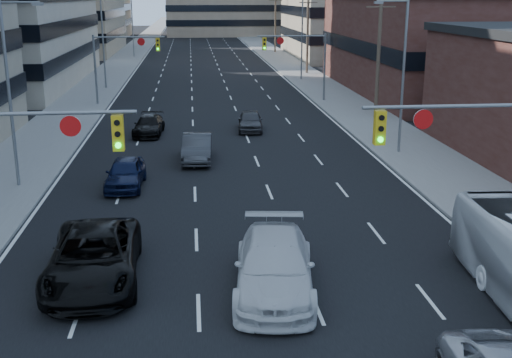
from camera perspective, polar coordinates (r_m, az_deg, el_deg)
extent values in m
cube|color=black|center=(141.85, -5.12, 12.22)|extent=(18.00, 300.00, 0.02)
cube|color=slate|center=(142.16, -9.86, 12.09)|extent=(5.00, 300.00, 0.15)
cube|color=slate|center=(142.46, -0.38, 12.33)|extent=(5.00, 300.00, 0.15)
cube|color=gray|center=(113.73, -17.59, 14.68)|extent=(20.00, 30.00, 16.00)
cube|color=#472119|center=(66.91, 17.31, 11.27)|extent=(20.00, 30.00, 9.00)
cube|color=gray|center=(103.12, 9.64, 14.56)|extent=(22.00, 28.00, 14.00)
cube|color=gray|center=(145.56, 7.94, 14.59)|extent=(22.00, 22.00, 12.00)
cylinder|color=slate|center=(20.44, -19.70, 5.50)|extent=(6.50, 0.12, 0.12)
cube|color=gold|center=(20.09, -12.16, 4.01)|extent=(0.35, 0.28, 1.10)
cylinder|color=black|center=(19.86, -12.27, 4.91)|extent=(0.18, 0.06, 0.18)
cylinder|color=black|center=(19.93, -12.21, 3.92)|extent=(0.18, 0.06, 0.18)
cylinder|color=#0CE526|center=(20.00, -12.15, 2.94)|extent=(0.18, 0.06, 0.18)
cylinder|color=white|center=(20.21, -16.17, 4.54)|extent=(0.64, 0.06, 0.64)
cylinder|color=slate|center=(21.61, 17.82, 6.19)|extent=(6.50, 0.12, 0.12)
cube|color=gold|center=(20.82, 10.94, 4.50)|extent=(0.35, 0.28, 1.10)
cylinder|color=black|center=(20.60, 11.11, 5.36)|extent=(0.18, 0.06, 0.18)
cylinder|color=black|center=(20.67, 11.06, 4.41)|extent=(0.18, 0.06, 0.18)
cylinder|color=#0CE526|center=(20.74, 11.01, 3.46)|extent=(0.18, 0.06, 0.18)
cylinder|color=white|center=(21.19, 14.64, 5.15)|extent=(0.64, 0.06, 0.64)
cylinder|color=slate|center=(57.46, -14.09, 9.34)|extent=(0.18, 0.18, 6.00)
cylinder|color=slate|center=(56.88, -11.22, 12.28)|extent=(6.00, 0.12, 0.12)
cube|color=gold|center=(56.75, -8.72, 11.73)|extent=(0.35, 0.28, 1.10)
cylinder|color=black|center=(56.57, -8.75, 12.07)|extent=(0.18, 0.06, 0.18)
cylinder|color=black|center=(56.59, -8.73, 11.72)|extent=(0.18, 0.06, 0.18)
cylinder|color=#0CE526|center=(56.62, -8.72, 11.37)|extent=(0.18, 0.06, 0.18)
cylinder|color=white|center=(56.79, -10.18, 11.92)|extent=(0.64, 0.06, 0.64)
cylinder|color=slate|center=(58.10, 6.11, 9.79)|extent=(0.18, 0.18, 6.00)
cylinder|color=slate|center=(57.33, 3.19, 12.58)|extent=(6.00, 0.12, 0.12)
cube|color=gold|center=(57.05, 0.74, 11.93)|extent=(0.35, 0.28, 1.10)
cylinder|color=black|center=(56.87, 0.76, 12.27)|extent=(0.18, 0.06, 0.18)
cylinder|color=black|center=(56.89, 0.76, 11.92)|extent=(0.18, 0.06, 0.18)
cylinder|color=#0CE526|center=(56.92, 0.76, 11.57)|extent=(0.18, 0.06, 0.18)
cylinder|color=white|center=(57.18, 2.18, 12.18)|extent=(0.64, 0.06, 0.64)
cylinder|color=#4C3D2D|center=(49.71, 10.87, 11.45)|extent=(0.28, 0.28, 11.00)
cube|color=#4C3D2D|center=(49.57, 11.05, 14.79)|extent=(2.20, 0.10, 0.10)
cylinder|color=#4C3D2D|center=(78.89, 4.62, 13.26)|extent=(0.28, 0.28, 11.00)
cube|color=#4C3D2D|center=(78.80, 4.67, 15.37)|extent=(2.20, 0.10, 0.10)
cylinder|color=#4C3D2D|center=(108.52, 1.73, 14.04)|extent=(0.28, 0.28, 11.00)
cube|color=#4C3D2D|center=(108.46, 1.74, 15.57)|extent=(2.20, 0.10, 0.10)
cylinder|color=slate|center=(33.05, -21.06, 6.77)|extent=(0.16, 0.16, 9.00)
cylinder|color=slate|center=(32.49, -20.27, 14.53)|extent=(1.80, 0.10, 0.10)
cube|color=slate|center=(32.31, -18.84, 14.51)|extent=(0.50, 0.22, 0.14)
cylinder|color=slate|center=(67.27, -13.43, 11.57)|extent=(0.16, 0.16, 9.00)
cylinder|color=slate|center=(102.02, -10.91, 13.08)|extent=(0.16, 0.16, 9.00)
cylinder|color=slate|center=(38.85, 12.94, 8.65)|extent=(0.16, 0.16, 9.00)
cylinder|color=slate|center=(38.29, 12.04, 15.22)|extent=(1.80, 0.10, 0.10)
cube|color=slate|center=(38.06, 10.84, 15.16)|extent=(0.50, 0.22, 0.14)
cylinder|color=slate|center=(72.75, 4.11, 12.26)|extent=(0.16, 0.16, 9.00)
imported|color=black|center=(21.98, -14.24, -6.77)|extent=(3.14, 6.41, 1.75)
imported|color=silver|center=(20.65, 1.65, -7.74)|extent=(3.21, 6.37, 1.77)
imported|color=black|center=(32.38, -11.53, 0.53)|extent=(1.92, 4.41, 1.48)
imported|color=#313133|center=(37.03, -5.26, 2.78)|extent=(1.85, 4.75, 1.54)
imported|color=black|center=(44.50, -9.51, 4.71)|extent=(2.18, 4.65, 1.31)
imported|color=#353538|center=(45.32, -0.52, 5.20)|extent=(1.98, 4.26, 1.41)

